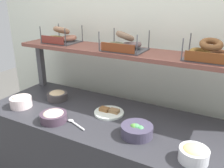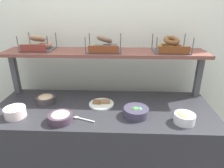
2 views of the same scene
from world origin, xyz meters
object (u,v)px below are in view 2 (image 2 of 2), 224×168
(bagel_basket_poppy, at_px, (104,46))
(bowl_veggie_mix, at_px, (136,112))
(bowl_potato_salad, at_px, (15,111))
(bowl_hummus, at_px, (46,99))
(serving_plate_white, at_px, (101,104))
(serving_spoon_near_plate, at_px, (81,118))
(bowl_egg_salad, at_px, (185,117))
(bagel_basket_cinnamon_raisin, at_px, (171,46))
(bowl_tuna_salad, at_px, (60,117))
(bagel_basket_everything, at_px, (38,45))

(bagel_basket_poppy, bearing_deg, bowl_veggie_mix, -53.86)
(bowl_potato_salad, relative_size, bowl_hummus, 0.99)
(serving_plate_white, xyz_separation_m, serving_spoon_near_plate, (-0.14, -0.24, -0.00))
(bowl_veggie_mix, relative_size, bowl_egg_salad, 1.28)
(serving_spoon_near_plate, xyz_separation_m, bagel_basket_cinnamon_raisin, (0.74, 0.45, 0.47))
(bowl_tuna_salad, bearing_deg, bowl_egg_salad, 1.37)
(bowl_hummus, bearing_deg, bowl_veggie_mix, -13.35)
(serving_spoon_near_plate, relative_size, bagel_basket_poppy, 0.58)
(bagel_basket_everything, bearing_deg, bagel_basket_cinnamon_raisin, -1.10)
(bowl_egg_salad, relative_size, bowl_tuna_salad, 0.85)
(bowl_hummus, distance_m, serving_spoon_near_plate, 0.44)
(bagel_basket_cinnamon_raisin, bearing_deg, bowl_veggie_mix, -129.04)
(bowl_veggie_mix, bearing_deg, bagel_basket_poppy, 126.14)
(bowl_potato_salad, height_order, bagel_basket_poppy, bagel_basket_poppy)
(bowl_veggie_mix, bearing_deg, serving_spoon_near_plate, -170.91)
(bagel_basket_everything, relative_size, bagel_basket_poppy, 0.93)
(bowl_potato_salad, xyz_separation_m, bagel_basket_cinnamon_raisin, (1.25, 0.43, 0.43))
(bowl_tuna_salad, xyz_separation_m, serving_spoon_near_plate, (0.14, 0.03, -0.03))
(bowl_egg_salad, height_order, bagel_basket_everything, bagel_basket_everything)
(bowl_potato_salad, height_order, bowl_hummus, bowl_potato_salad)
(bowl_hummus, relative_size, serving_plate_white, 0.76)
(bowl_veggie_mix, bearing_deg, bagel_basket_everything, 155.22)
(bowl_hummus, bearing_deg, bowl_potato_salad, -123.44)
(bowl_tuna_salad, bearing_deg, bagel_basket_everything, 121.24)
(bowl_hummus, distance_m, bagel_basket_cinnamon_raisin, 1.20)
(bagel_basket_cinnamon_raisin, bearing_deg, bowl_hummus, -169.84)
(bagel_basket_cinnamon_raisin, bearing_deg, bowl_potato_salad, -160.91)
(bowl_potato_salad, relative_size, bowl_veggie_mix, 0.82)
(serving_plate_white, height_order, bagel_basket_everything, bagel_basket_everything)
(bowl_veggie_mix, relative_size, serving_plate_white, 0.91)
(bowl_egg_salad, height_order, serving_plate_white, bowl_egg_salad)
(bowl_potato_salad, height_order, bagel_basket_everything, bagel_basket_everything)
(bowl_egg_salad, xyz_separation_m, bagel_basket_poppy, (-0.63, 0.46, 0.43))
(bowl_hummus, bearing_deg, bowl_tuna_salad, -53.32)
(bowl_potato_salad, bearing_deg, bagel_basket_poppy, 32.86)
(bowl_tuna_salad, relative_size, serving_spoon_near_plate, 1.04)
(bowl_potato_salad, relative_size, bagel_basket_poppy, 0.54)
(bowl_potato_salad, bearing_deg, bagel_basket_everything, 82.06)
(bowl_hummus, distance_m, bowl_egg_salad, 1.17)
(bagel_basket_everything, relative_size, bagel_basket_cinnamon_raisin, 0.92)
(bowl_potato_salad, height_order, bowl_veggie_mix, bowl_potato_salad)
(bowl_veggie_mix, distance_m, bagel_basket_poppy, 0.64)
(serving_spoon_near_plate, distance_m, bagel_basket_cinnamon_raisin, 0.98)
(bowl_hummus, xyz_separation_m, bowl_egg_salad, (1.14, -0.27, 0.01))
(bowl_potato_salad, bearing_deg, bowl_veggie_mix, 3.08)
(bowl_potato_salad, distance_m, bagel_basket_everything, 0.63)
(bowl_potato_salad, relative_size, serving_spoon_near_plate, 0.93)
(bowl_tuna_salad, height_order, bagel_basket_cinnamon_raisin, bagel_basket_cinnamon_raisin)
(bowl_potato_salad, xyz_separation_m, bowl_egg_salad, (1.29, -0.03, -0.00))
(serving_plate_white, distance_m, bagel_basket_everything, 0.79)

